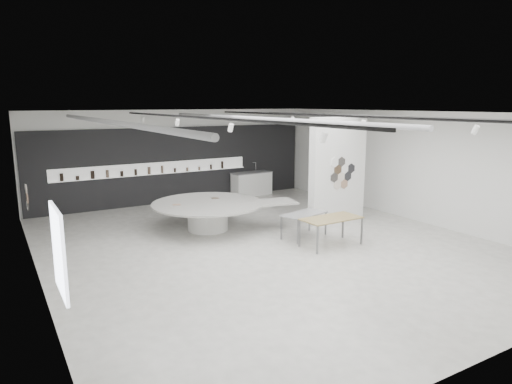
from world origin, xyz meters
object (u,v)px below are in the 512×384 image
kitchen_counter (252,184)px  sample_table_stone (304,215)px  display_island (210,212)px  partition_column (338,170)px  sample_table_wood (331,220)px

kitchen_counter → sample_table_stone: bearing=-109.9°
display_island → partition_column: bearing=-4.8°
partition_column → sample_table_stone: size_ratio=2.26×
display_island → sample_table_wood: 4.02m
sample_table_wood → kitchen_counter: (1.72, 7.55, -0.24)m
display_island → kitchen_counter: size_ratio=2.58×
sample_table_wood → kitchen_counter: size_ratio=0.95×
sample_table_wood → sample_table_stone: bearing=98.5°
partition_column → display_island: size_ratio=0.74×
partition_column → sample_table_stone: (-2.10, -0.97, -1.11)m
partition_column → kitchen_counter: bearing=92.3°
partition_column → sample_table_wood: partition_column is taller
display_island → sample_table_wood: size_ratio=2.72×
display_island → sample_table_stone: bearing=-34.5°
kitchen_counter → sample_table_wood: bearing=-106.5°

